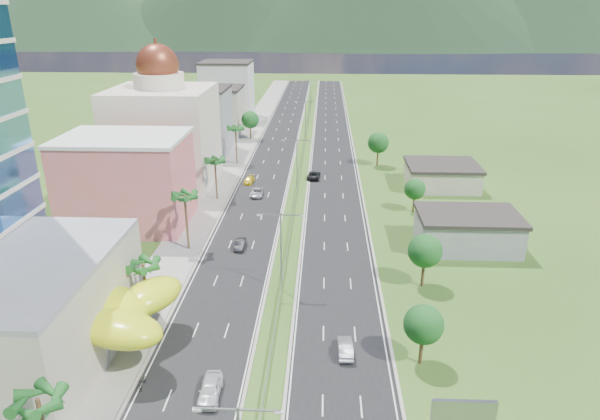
# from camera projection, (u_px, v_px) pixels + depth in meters

# --- Properties ---
(ground) EXTENTS (500.00, 500.00, 0.00)m
(ground) POSITION_uv_depth(u_px,v_px,m) (275.00, 332.00, 62.36)
(ground) COLOR #2D5119
(ground) RESTS_ON ground
(road_left) EXTENTS (11.00, 260.00, 0.04)m
(road_left) POSITION_uv_depth(u_px,v_px,m) (277.00, 144.00, 146.57)
(road_left) COLOR black
(road_left) RESTS_ON ground
(road_right) EXTENTS (11.00, 260.00, 0.04)m
(road_right) POSITION_uv_depth(u_px,v_px,m) (332.00, 144.00, 145.92)
(road_right) COLOR black
(road_right) RESTS_ON ground
(sidewalk_left) EXTENTS (7.00, 260.00, 0.12)m
(sidewalk_left) POSITION_uv_depth(u_px,v_px,m) (243.00, 143.00, 146.97)
(sidewalk_left) COLOR gray
(sidewalk_left) RESTS_ON ground
(median_guardrail) EXTENTS (0.10, 216.06, 0.76)m
(median_guardrail) POSITION_uv_depth(u_px,v_px,m) (302.00, 160.00, 129.24)
(median_guardrail) COLOR gray
(median_guardrail) RESTS_ON ground
(streetlight_median_b) EXTENTS (6.04, 0.25, 11.00)m
(streetlight_median_b) POSITION_uv_depth(u_px,v_px,m) (281.00, 244.00, 69.25)
(streetlight_median_b) COLOR gray
(streetlight_median_b) RESTS_ON ground
(streetlight_median_c) EXTENTS (6.04, 0.25, 11.00)m
(streetlight_median_c) POSITION_uv_depth(u_px,v_px,m) (297.00, 160.00, 106.54)
(streetlight_median_c) COLOR gray
(streetlight_median_c) RESTS_ON ground
(streetlight_median_d) EXTENTS (6.04, 0.25, 11.00)m
(streetlight_median_d) POSITION_uv_depth(u_px,v_px,m) (305.00, 116.00, 148.49)
(streetlight_median_d) COLOR gray
(streetlight_median_d) RESTS_ON ground
(streetlight_median_e) EXTENTS (6.04, 0.25, 11.00)m
(streetlight_median_e) POSITION_uv_depth(u_px,v_px,m) (310.00, 92.00, 190.44)
(streetlight_median_e) COLOR gray
(streetlight_median_e) RESTS_ON ground
(lime_canopy) EXTENTS (18.00, 15.00, 7.40)m
(lime_canopy) POSITION_uv_depth(u_px,v_px,m) (86.00, 309.00, 57.71)
(lime_canopy) COLOR #CFDC15
(lime_canopy) RESTS_ON ground
(pink_shophouse) EXTENTS (20.00, 15.00, 15.00)m
(pink_shophouse) POSITION_uv_depth(u_px,v_px,m) (127.00, 182.00, 90.72)
(pink_shophouse) COLOR #D86658
(pink_shophouse) RESTS_ON ground
(domed_building) EXTENTS (20.00, 20.00, 28.70)m
(domed_building) POSITION_uv_depth(u_px,v_px,m) (164.00, 130.00, 110.77)
(domed_building) COLOR beige
(domed_building) RESTS_ON ground
(midrise_grey) EXTENTS (16.00, 15.00, 16.00)m
(midrise_grey) POSITION_uv_depth(u_px,v_px,m) (197.00, 122.00, 135.24)
(midrise_grey) COLOR gray
(midrise_grey) RESTS_ON ground
(midrise_beige) EXTENTS (16.00, 15.00, 13.00)m
(midrise_beige) POSITION_uv_depth(u_px,v_px,m) (214.00, 112.00, 156.28)
(midrise_beige) COLOR #A8A08A
(midrise_beige) RESTS_ON ground
(midrise_white) EXTENTS (16.00, 15.00, 18.00)m
(midrise_white) POSITION_uv_depth(u_px,v_px,m) (227.00, 91.00, 176.83)
(midrise_white) COLOR silver
(midrise_white) RESTS_ON ground
(billboard) EXTENTS (5.20, 0.35, 6.20)m
(billboard) POSITION_uv_depth(u_px,v_px,m) (463.00, 418.00, 43.25)
(billboard) COLOR gray
(billboard) RESTS_ON ground
(shed_near) EXTENTS (15.00, 10.00, 5.00)m
(shed_near) POSITION_uv_depth(u_px,v_px,m) (467.00, 232.00, 83.54)
(shed_near) COLOR gray
(shed_near) RESTS_ON ground
(shed_far) EXTENTS (14.00, 12.00, 4.40)m
(shed_far) POSITION_uv_depth(u_px,v_px,m) (442.00, 176.00, 111.53)
(shed_far) COLOR #A8A08A
(shed_far) RESTS_ON ground
(palm_tree_a) EXTENTS (3.60, 3.60, 9.10)m
(palm_tree_a) POSITION_uv_depth(u_px,v_px,m) (38.00, 404.00, 39.64)
(palm_tree_a) COLOR #47301C
(palm_tree_a) RESTS_ON ground
(palm_tree_b) EXTENTS (3.60, 3.60, 8.10)m
(palm_tree_b) POSITION_uv_depth(u_px,v_px,m) (143.00, 267.00, 62.36)
(palm_tree_b) COLOR #47301C
(palm_tree_b) RESTS_ON ground
(palm_tree_c) EXTENTS (3.60, 3.60, 9.60)m
(palm_tree_c) POSITION_uv_depth(u_px,v_px,m) (185.00, 198.00, 80.49)
(palm_tree_c) COLOR #47301C
(palm_tree_c) RESTS_ON ground
(palm_tree_d) EXTENTS (3.60, 3.60, 8.60)m
(palm_tree_d) POSITION_uv_depth(u_px,v_px,m) (215.00, 162.00, 102.27)
(palm_tree_d) COLOR #47301C
(palm_tree_d) RESTS_ON ground
(palm_tree_e) EXTENTS (3.60, 3.60, 9.40)m
(palm_tree_e) POSITION_uv_depth(u_px,v_px,m) (236.00, 130.00, 125.30)
(palm_tree_e) COLOR #47301C
(palm_tree_e) RESTS_ON ground
(leafy_tree_lfar) EXTENTS (4.90, 4.90, 8.05)m
(leafy_tree_lfar) POSITION_uv_depth(u_px,v_px,m) (250.00, 120.00, 149.59)
(leafy_tree_lfar) COLOR #47301C
(leafy_tree_lfar) RESTS_ON ground
(leafy_tree_ra) EXTENTS (4.20, 4.20, 6.90)m
(leafy_tree_ra) POSITION_uv_depth(u_px,v_px,m) (424.00, 325.00, 55.28)
(leafy_tree_ra) COLOR #47301C
(leafy_tree_ra) RESTS_ON ground
(leafy_tree_rb) EXTENTS (4.55, 4.55, 7.47)m
(leafy_tree_rb) POSITION_uv_depth(u_px,v_px,m) (425.00, 251.00, 70.85)
(leafy_tree_rb) COLOR #47301C
(leafy_tree_rb) RESTS_ON ground
(leafy_tree_rc) EXTENTS (3.85, 3.85, 6.33)m
(leafy_tree_rc) POSITION_uv_depth(u_px,v_px,m) (415.00, 189.00, 97.11)
(leafy_tree_rc) COLOR #47301C
(leafy_tree_rc) RESTS_ON ground
(leafy_tree_rd) EXTENTS (4.90, 4.90, 8.05)m
(leafy_tree_rd) POSITION_uv_depth(u_px,v_px,m) (378.00, 143.00, 124.82)
(leafy_tree_rd) COLOR #47301C
(leafy_tree_rd) RESTS_ON ground
(mountain_ridge) EXTENTS (860.00, 140.00, 90.00)m
(mountain_ridge) POSITION_uv_depth(u_px,v_px,m) (387.00, 47.00, 479.22)
(mountain_ridge) COLOR black
(mountain_ridge) RESTS_ON ground
(car_white_near_left) EXTENTS (2.16, 5.04, 1.70)m
(car_white_near_left) POSITION_uv_depth(u_px,v_px,m) (210.00, 389.00, 51.81)
(car_white_near_left) COLOR silver
(car_white_near_left) RESTS_ON road_left
(car_dark_left) EXTENTS (1.45, 4.15, 1.37)m
(car_dark_left) POSITION_uv_depth(u_px,v_px,m) (240.00, 244.00, 83.53)
(car_dark_left) COLOR black
(car_dark_left) RESTS_ON road_left
(car_silver_mid_left) EXTENTS (2.43, 5.12, 1.41)m
(car_silver_mid_left) POSITION_uv_depth(u_px,v_px,m) (257.00, 192.00, 106.47)
(car_silver_mid_left) COLOR #9C9FA4
(car_silver_mid_left) RESTS_ON road_left
(car_yellow_far_left) EXTENTS (2.14, 4.54, 1.28)m
(car_yellow_far_left) POSITION_uv_depth(u_px,v_px,m) (249.00, 180.00, 114.20)
(car_yellow_far_left) COLOR gold
(car_yellow_far_left) RESTS_ON road_left
(car_silver_right) EXTENTS (1.68, 4.48, 1.46)m
(car_silver_right) POSITION_uv_depth(u_px,v_px,m) (345.00, 348.00, 58.26)
(car_silver_right) COLOR #A2A4AA
(car_silver_right) RESTS_ON road_right
(car_dark_far_right) EXTENTS (3.07, 5.75, 1.54)m
(car_dark_far_right) POSITION_uv_depth(u_px,v_px,m) (314.00, 175.00, 117.22)
(car_dark_far_right) COLOR black
(car_dark_far_right) RESTS_ON road_right
(motorcycle) EXTENTS (0.60, 1.97, 1.26)m
(motorcycle) POSITION_uv_depth(u_px,v_px,m) (143.00, 381.00, 53.20)
(motorcycle) COLOR black
(motorcycle) RESTS_ON road_left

